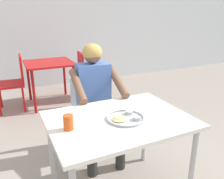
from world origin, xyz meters
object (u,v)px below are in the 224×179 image
Objects in this scene: thali_tray at (126,118)px; chair_red_left at (15,79)px; table_foreground at (119,128)px; drinking_cup at (68,122)px; chair_red_right at (87,72)px; table_background_red at (49,68)px; chair_foreground at (90,107)px; diner_foreground at (96,93)px.

thali_tray is 0.33× the size of chair_red_left.
table_foreground is 9.98× the size of drinking_cup.
thali_tray is (0.04, -0.04, 0.09)m from table_foreground.
table_background_red is at bearing -179.99° from chair_red_right.
chair_red_right is (1.22, 0.04, -0.03)m from chair_red_left.
thali_tray reaches higher than table_foreground.
table_foreground is 0.42m from drinking_cup.
chair_foreground is 1.58m from table_background_red.
chair_red_right is at bearing 77.23° from thali_tray.
chair_foreground is 0.98× the size of chair_red_right.
chair_red_right is (0.52, 1.57, -0.00)m from chair_foreground.
chair_red_left is (-0.56, -0.04, -0.12)m from table_background_red.
drinking_cup reaches higher than table_background_red.
table_foreground reaches higher than table_background_red.
thali_tray is 0.44m from drinking_cup.
chair_red_left is (-0.22, 2.41, -0.29)m from drinking_cup.
thali_tray is at bearing -3.96° from drinking_cup.
drinking_cup is (-0.40, -0.01, 0.14)m from table_foreground.
chair_red_left is 1.22m from chair_red_right.
chair_red_left reaches higher than table_background_red.
table_foreground is at bearing -95.37° from chair_foreground.
chair_foreground is (0.48, 0.88, -0.32)m from drinking_cup.
chair_red_left is at bearing 105.12° from thali_tray.
drinking_cup is 2.66m from chair_red_right.
chair_foreground is at bearing 84.63° from table_foreground.
table_background_red is at bearing 94.17° from diner_foreground.
table_foreground is 0.11m from thali_tray.
diner_foreground is at bearing -85.83° from table_background_red.
diner_foreground is at bearing 87.46° from thali_tray.
chair_red_left reaches higher than drinking_cup.
thali_tray is 0.38× the size of table_background_red.
drinking_cup is at bearing -179.19° from table_foreground.
diner_foreground is (-0.01, -0.22, 0.24)m from chair_foreground.
chair_foreground is (0.08, 0.87, -0.18)m from table_foreground.
chair_red_right is at bearing 0.01° from table_background_red.
table_foreground is 1.21× the size of chair_red_left.
diner_foreground is at bearing 54.53° from drinking_cup.
chair_foreground is 1.09× the size of table_background_red.
diner_foreground is 1.38× the size of chair_red_left.
diner_foreground reaches higher than thali_tray.
thali_tray is at bearing -43.42° from table_foreground.
drinking_cup is at bearing -97.87° from table_background_red.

